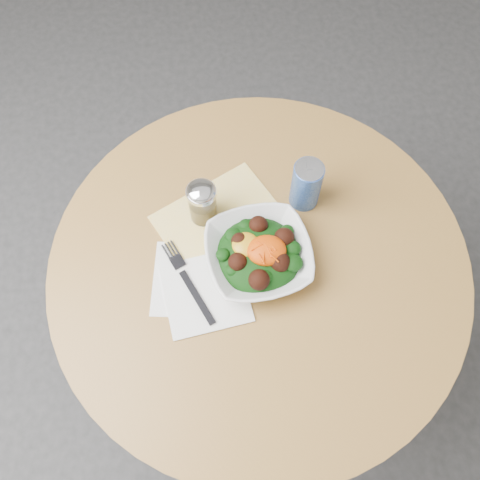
{
  "coord_description": "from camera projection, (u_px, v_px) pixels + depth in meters",
  "views": [
    {
      "loc": [
        -0.09,
        -0.45,
        1.79
      ],
      "look_at": [
        -0.04,
        0.03,
        0.81
      ],
      "focal_mm": 40.0,
      "sensor_mm": 36.0,
      "label": 1
    }
  ],
  "objects": [
    {
      "name": "table",
      "position": [
        257.0,
        294.0,
        1.31
      ],
      "size": [
        0.9,
        0.9,
        0.75
      ],
      "color": "black",
      "rests_on": "ground"
    },
    {
      "name": "spice_shaker",
      "position": [
        202.0,
        203.0,
        1.14
      ],
      "size": [
        0.06,
        0.06,
        0.11
      ],
      "color": "silver",
      "rests_on": "table"
    },
    {
      "name": "beverage_can",
      "position": [
        306.0,
        185.0,
        1.15
      ],
      "size": [
        0.07,
        0.07,
        0.13
      ],
      "color": "navy",
      "rests_on": "table"
    },
    {
      "name": "cloth_napkin",
      "position": [
        226.0,
        228.0,
        1.17
      ],
      "size": [
        0.34,
        0.33,
        0.0
      ],
      "primitive_type": "cube",
      "rotation": [
        0.0,
        0.0,
        0.47
      ],
      "color": "#E3A70B",
      "rests_on": "table"
    },
    {
      "name": "paper_napkins",
      "position": [
        199.0,
        286.0,
        1.11
      ],
      "size": [
        0.21,
        0.22,
        0.0
      ],
      "color": "white",
      "rests_on": "table"
    },
    {
      "name": "salad_bowl",
      "position": [
        259.0,
        254.0,
        1.11
      ],
      "size": [
        0.24,
        0.24,
        0.08
      ],
      "color": "silver",
      "rests_on": "table"
    },
    {
      "name": "ground",
      "position": [
        252.0,
        351.0,
        1.81
      ],
      "size": [
        6.0,
        6.0,
        0.0
      ],
      "primitive_type": "plane",
      "color": "#2E2E31",
      "rests_on": "ground"
    },
    {
      "name": "fork",
      "position": [
        187.0,
        279.0,
        1.11
      ],
      "size": [
        0.1,
        0.2,
        0.0
      ],
      "color": "black",
      "rests_on": "table"
    }
  ]
}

